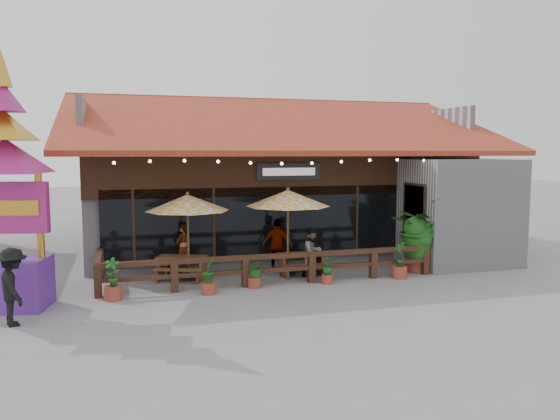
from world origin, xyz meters
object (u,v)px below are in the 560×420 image
object	(u,v)px
thai_sign_tower	(6,163)
tropical_plant	(418,229)
umbrella_right	(288,199)
picnic_table_left	(182,264)
picnic_table_right	(301,260)
umbrella_left	(188,203)
pedestrian	(13,287)

from	to	relation	value
thai_sign_tower	tropical_plant	size ratio (longest dim) A/B	2.82
umbrella_right	thai_sign_tower	world-z (taller)	thai_sign_tower
umbrella_right	tropical_plant	distance (m)	4.34
umbrella_right	picnic_table_left	size ratio (longest dim) A/B	1.79
picnic_table_right	umbrella_left	bearing A→B (deg)	176.08
picnic_table_right	thai_sign_tower	bearing A→B (deg)	-168.89
umbrella_right	tropical_plant	world-z (taller)	umbrella_right
umbrella_left	pedestrian	xyz separation A→B (m)	(-4.26, -3.26, -1.46)
picnic_table_left	tropical_plant	distance (m)	7.52
umbrella_right	picnic_table_right	world-z (taller)	umbrella_right
picnic_table_left	umbrella_left	bearing A→B (deg)	-36.01
picnic_table_right	thai_sign_tower	size ratio (longest dim) A/B	0.22
umbrella_left	thai_sign_tower	xyz separation A→B (m)	(-4.52, -1.81, 1.25)
umbrella_left	umbrella_right	distance (m)	3.05
pedestrian	picnic_table_left	bearing A→B (deg)	-70.43
tropical_plant	pedestrian	xyz separation A→B (m)	(-11.47, -2.37, -0.50)
umbrella_left	umbrella_right	world-z (taller)	umbrella_right
umbrella_right	picnic_table_left	bearing A→B (deg)	173.05
umbrella_left	tropical_plant	bearing A→B (deg)	-7.05
umbrella_left	pedestrian	distance (m)	5.55
picnic_table_right	pedestrian	bearing A→B (deg)	-158.72
umbrella_right	thai_sign_tower	bearing A→B (deg)	-168.38
umbrella_left	thai_sign_tower	distance (m)	5.03
pedestrian	umbrella_left	bearing A→B (deg)	-72.82
thai_sign_tower	tropical_plant	xyz separation A→B (m)	(11.73, 0.92, -2.21)
umbrella_left	picnic_table_right	xyz separation A→B (m)	(3.49, -0.24, -1.87)
umbrella_right	pedestrian	xyz separation A→B (m)	(-7.30, -3.00, -1.54)
umbrella_left	picnic_table_left	distance (m)	1.87
tropical_plant	pedestrian	distance (m)	11.72
picnic_table_left	thai_sign_tower	bearing A→B (deg)	-155.79
umbrella_right	thai_sign_tower	distance (m)	7.81
umbrella_left	thai_sign_tower	bearing A→B (deg)	-158.15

